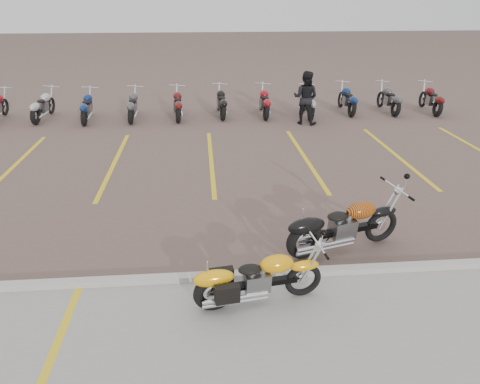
# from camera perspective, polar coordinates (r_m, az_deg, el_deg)

# --- Properties ---
(ground) EXTENTS (100.00, 100.00, 0.00)m
(ground) POSITION_cam_1_polar(r_m,az_deg,el_deg) (9.62, -2.83, -3.98)
(ground) COLOR brown
(ground) RESTS_ON ground
(curb) EXTENTS (60.00, 0.18, 0.12)m
(curb) POSITION_cam_1_polar(r_m,az_deg,el_deg) (7.86, -2.23, -10.24)
(curb) COLOR #ADAAA3
(curb) RESTS_ON ground
(parking_stripes) EXTENTS (38.00, 5.50, 0.01)m
(parking_stripes) POSITION_cam_1_polar(r_m,az_deg,el_deg) (13.31, -3.54, 3.90)
(parking_stripes) COLOR gold
(parking_stripes) RESTS_ON ground
(yellow_cruiser) EXTENTS (2.00, 0.46, 0.83)m
(yellow_cruiser) POSITION_cam_1_polar(r_m,az_deg,el_deg) (7.15, 1.90, -10.68)
(yellow_cruiser) COLOR black
(yellow_cruiser) RESTS_ON ground
(flame_cruiser) EXTENTS (2.25, 0.78, 0.95)m
(flame_cruiser) POSITION_cam_1_polar(r_m,az_deg,el_deg) (8.67, 12.18, -4.25)
(flame_cruiser) COLOR black
(flame_cruiser) RESTS_ON ground
(person_b) EXTENTS (1.14, 1.06, 1.87)m
(person_b) POSITION_cam_1_polar(r_m,az_deg,el_deg) (17.06, 7.99, 11.31)
(person_b) COLOR black
(person_b) RESTS_ON ground
(bg_bike_row) EXTENTS (18.84, 2.01, 1.10)m
(bg_bike_row) POSITION_cam_1_polar(r_m,az_deg,el_deg) (18.01, -5.09, 10.81)
(bg_bike_row) COLOR black
(bg_bike_row) RESTS_ON ground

